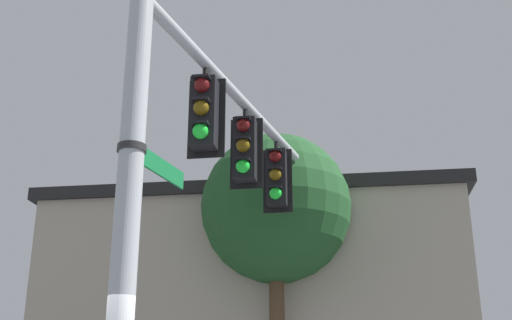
{
  "coord_description": "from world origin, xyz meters",
  "views": [
    {
      "loc": [
        -2.44,
        6.62,
        1.49
      ],
      "look_at": [
        -0.81,
        -3.78,
        5.3
      ],
      "focal_mm": 46.73,
      "sensor_mm": 36.0,
      "label": 1
    }
  ],
  "objects_px": {
    "traffic_light_mid_inner": "(245,149)",
    "street_name_sign": "(147,158)",
    "traffic_light_mid_outer": "(276,177)",
    "traffic_light_nearest_pole": "(204,112)"
  },
  "relations": [
    {
      "from": "traffic_light_mid_inner",
      "to": "street_name_sign",
      "type": "height_order",
      "value": "traffic_light_mid_inner"
    },
    {
      "from": "traffic_light_mid_outer",
      "to": "traffic_light_mid_inner",
      "type": "bearing_deg",
      "value": 77.98
    },
    {
      "from": "traffic_light_mid_inner",
      "to": "traffic_light_mid_outer",
      "type": "relative_size",
      "value": 1.0
    },
    {
      "from": "traffic_light_nearest_pole",
      "to": "street_name_sign",
      "type": "distance_m",
      "value": 1.89
    },
    {
      "from": "traffic_light_mid_outer",
      "to": "street_name_sign",
      "type": "distance_m",
      "value": 4.72
    },
    {
      "from": "traffic_light_mid_inner",
      "to": "street_name_sign",
      "type": "xyz_separation_m",
      "value": [
        0.63,
        2.95,
        -1.19
      ]
    },
    {
      "from": "traffic_light_mid_outer",
      "to": "street_name_sign",
      "type": "height_order",
      "value": "traffic_light_mid_outer"
    },
    {
      "from": "traffic_light_mid_inner",
      "to": "traffic_light_mid_outer",
      "type": "xyz_separation_m",
      "value": [
        -0.32,
        -1.52,
        0.0
      ]
    },
    {
      "from": "traffic_light_nearest_pole",
      "to": "traffic_light_mid_outer",
      "type": "distance_m",
      "value": 3.1
    },
    {
      "from": "traffic_light_nearest_pole",
      "to": "street_name_sign",
      "type": "height_order",
      "value": "traffic_light_nearest_pole"
    }
  ]
}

